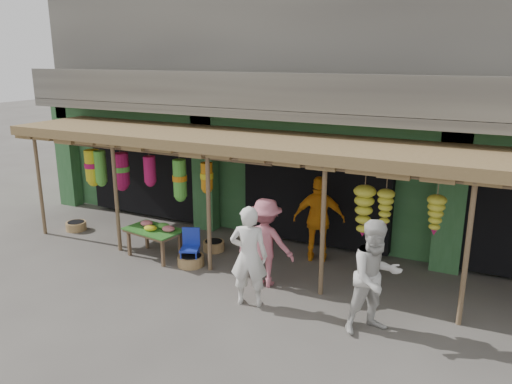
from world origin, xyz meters
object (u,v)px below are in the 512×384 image
at_px(flower_table, 155,231).
at_px(person_shopper, 266,242).
at_px(person_vendor, 319,219).
at_px(blue_chair, 190,245).
at_px(person_right, 375,277).
at_px(person_front, 249,256).

height_order(flower_table, person_shopper, person_shopper).
xyz_separation_m(person_vendor, person_shopper, (-0.52, -1.63, -0.07)).
bearing_deg(blue_chair, person_shopper, -26.72).
distance_m(flower_table, person_vendor, 3.70).
distance_m(flower_table, person_right, 5.29).
relative_size(blue_chair, person_front, 0.43).
bearing_deg(person_right, flower_table, 125.31).
distance_m(person_front, person_vendor, 2.54).
relative_size(person_right, person_shopper, 1.08).
bearing_deg(person_shopper, person_vendor, -112.20).
relative_size(person_right, person_vendor, 1.00).
height_order(person_right, person_shopper, person_right).
height_order(person_front, person_vendor, person_vendor).
distance_m(flower_table, blue_chair, 0.97).
relative_size(person_vendor, person_shopper, 1.08).
height_order(flower_table, blue_chair, blue_chair).
xyz_separation_m(flower_table, person_shopper, (2.85, -0.15, 0.26)).
bearing_deg(person_front, flower_table, -36.15).
xyz_separation_m(flower_table, person_right, (5.20, -0.92, 0.34)).
relative_size(flower_table, person_right, 0.73).
bearing_deg(person_right, person_front, 137.80).
relative_size(flower_table, blue_chair, 1.72).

